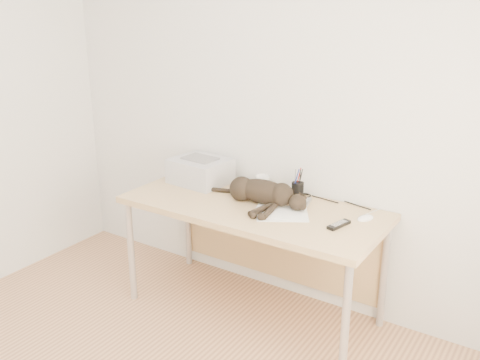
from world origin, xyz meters
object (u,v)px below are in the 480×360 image
Objects in this scene: pen_cup at (298,190)px; mouse at (366,216)px; printer at (200,170)px; mug at (263,182)px; cat at (260,192)px; desk at (260,220)px.

mouse is (0.48, -0.09, -0.04)m from pen_cup.
printer is 0.44m from mug.
cat is 3.56× the size of pen_cup.
mug reaches higher than mouse.
pen_cup reaches higher than printer.
printer reaches higher than mug.
printer is at bearing 165.49° from cat.
printer is at bearing -164.69° from mug.
desk is 0.30m from pen_cup.
pen_cup is at bearing -168.36° from mouse.
pen_cup is at bearing -6.22° from mug.
mug is (-0.10, 0.19, 0.18)m from desk.
printer reaches higher than desk.
cat is at bearing -62.11° from desk.
desk is 0.21m from cat.
mug is at bearing 173.78° from pen_cup.
mug is at bearing 116.44° from desk.
cat is 0.25m from pen_cup.
printer is 3.46× the size of mouse.
desk is 8.21× the size of pen_cup.
cat is 7.14× the size of mug.
mug is at bearing 15.31° from printer.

